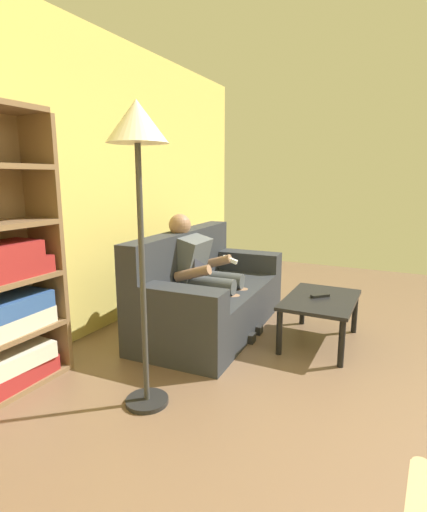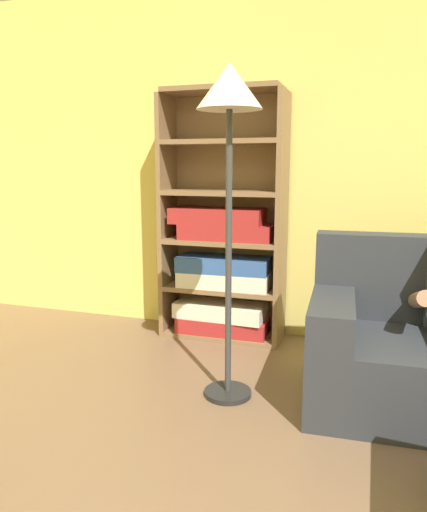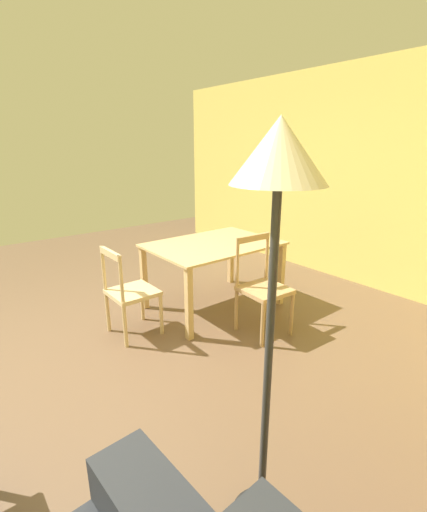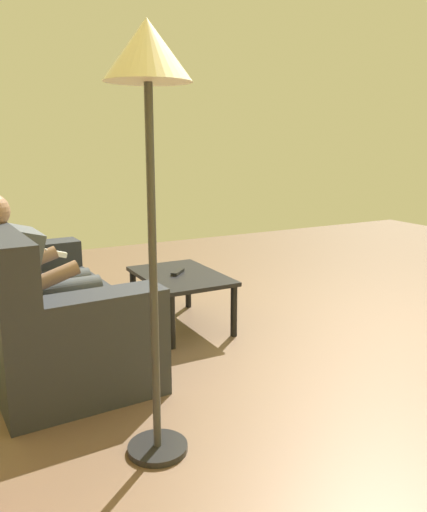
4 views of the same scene
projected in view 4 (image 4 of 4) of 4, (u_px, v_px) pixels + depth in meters
ground_plane at (420, 357)px, 3.47m from camera, size 9.06×9.06×0.00m
couch at (39, 309)px, 3.40m from camera, size 1.88×0.96×0.94m
person_lounging at (38, 276)px, 3.28m from camera, size 0.61×0.91×1.11m
coffee_table at (181, 281)px, 3.98m from camera, size 0.86×0.58×0.41m
tv_remote at (178, 272)px, 3.98m from camera, size 0.16×0.16×0.02m
floor_lamp at (148, 95)px, 2.07m from camera, size 0.36×0.36×1.89m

